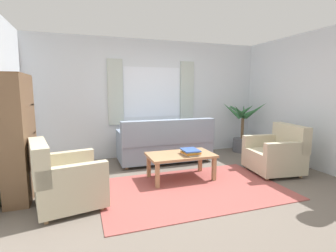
% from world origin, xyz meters
% --- Properties ---
extents(ground_plane, '(6.24, 6.24, 0.00)m').
position_xyz_m(ground_plane, '(0.00, 0.00, 0.00)').
color(ground_plane, '#6B6056').
extents(wall_back, '(5.32, 0.12, 2.60)m').
position_xyz_m(wall_back, '(0.00, 2.26, 1.30)').
color(wall_back, silver).
rests_on(wall_back, ground_plane).
extents(wall_right, '(0.12, 4.40, 2.60)m').
position_xyz_m(wall_right, '(2.66, 0.00, 1.30)').
color(wall_right, silver).
rests_on(wall_right, ground_plane).
extents(window_with_curtains, '(1.98, 0.07, 1.40)m').
position_xyz_m(window_with_curtains, '(0.00, 2.18, 1.45)').
color(window_with_curtains, white).
extents(area_rug, '(2.76, 1.76, 0.01)m').
position_xyz_m(area_rug, '(0.00, 0.00, 0.01)').
color(area_rug, '#9E4C47').
rests_on(area_rug, ground_plane).
extents(couch, '(1.90, 0.82, 0.92)m').
position_xyz_m(couch, '(0.08, 1.53, 0.37)').
color(couch, gray).
rests_on(couch, ground_plane).
extents(armchair_left, '(0.97, 0.98, 0.88)m').
position_xyz_m(armchair_left, '(-1.80, 0.01, 0.35)').
color(armchair_left, '#BCB293').
rests_on(armchair_left, ground_plane).
extents(armchair_right, '(0.92, 0.94, 0.88)m').
position_xyz_m(armchair_right, '(1.77, 0.22, 0.35)').
color(armchair_right, '#BCB293').
rests_on(armchair_right, ground_plane).
extents(coffee_table, '(1.10, 0.64, 0.44)m').
position_xyz_m(coffee_table, '(0.00, 0.47, 0.38)').
color(coffee_table, '#A87F56').
rests_on(coffee_table, ground_plane).
extents(book_stack_on_table, '(0.28, 0.33, 0.09)m').
position_xyz_m(book_stack_on_table, '(0.13, 0.38, 0.49)').
color(book_stack_on_table, beige).
rests_on(book_stack_on_table, coffee_table).
extents(potted_plant, '(0.93, 1.28, 1.27)m').
position_xyz_m(potted_plant, '(2.13, 1.77, 0.51)').
color(potted_plant, '#56565B').
rests_on(potted_plant, ground_plane).
extents(bookshelf, '(0.30, 0.94, 1.72)m').
position_xyz_m(bookshelf, '(-2.35, 0.57, 0.77)').
color(bookshelf, brown).
rests_on(bookshelf, ground_plane).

